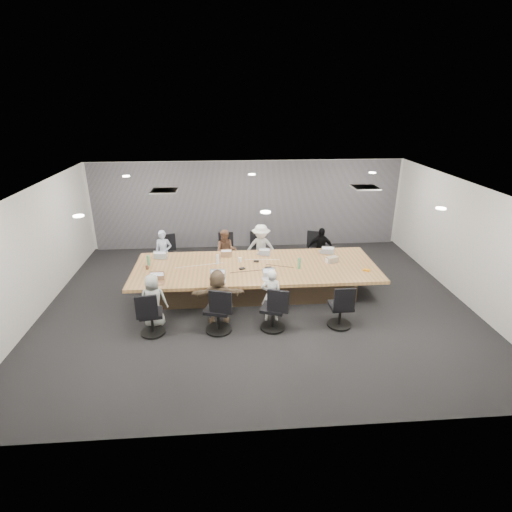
{
  "coord_description": "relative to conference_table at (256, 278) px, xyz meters",
  "views": [
    {
      "loc": [
        -0.68,
        -8.55,
        4.68
      ],
      "look_at": [
        0.0,
        0.4,
        1.05
      ],
      "focal_mm": 28.0,
      "sensor_mm": 36.0,
      "label": 1
    }
  ],
  "objects": [
    {
      "name": "chair_1",
      "position": [
        -0.73,
        1.7,
        -0.0
      ],
      "size": [
        0.54,
        0.54,
        0.8
      ],
      "primitive_type": null,
      "rotation": [
        0.0,
        0.0,
        3.13
      ],
      "color": "black",
      "rests_on": "ground"
    },
    {
      "name": "person_1",
      "position": [
        -0.73,
        1.35,
        0.22
      ],
      "size": [
        0.64,
        0.51,
        1.25
      ],
      "primitive_type": "imported",
      "rotation": [
        0.0,
        0.0,
        6.22
      ],
      "color": "brown",
      "rests_on": "ground"
    },
    {
      "name": "laptop_0",
      "position": [
        -2.45,
        0.8,
        0.35
      ],
      "size": [
        0.37,
        0.28,
        0.02
      ],
      "primitive_type": "cube",
      "rotation": [
        0.0,
        0.0,
        3.01
      ],
      "color": "#B2B2B7",
      "rests_on": "conference_table"
    },
    {
      "name": "chair_6",
      "position": [
        0.24,
        -1.7,
        0.01
      ],
      "size": [
        0.72,
        0.72,
        0.83
      ],
      "primitive_type": null,
      "rotation": [
        0.0,
        0.0,
        -0.34
      ],
      "color": "black",
      "rests_on": "ground"
    },
    {
      "name": "laptop_1",
      "position": [
        -0.73,
        0.8,
        0.35
      ],
      "size": [
        0.29,
        0.21,
        0.02
      ],
      "primitive_type": "cube",
      "rotation": [
        0.0,
        0.0,
        3.11
      ],
      "color": "#8C6647",
      "rests_on": "conference_table"
    },
    {
      "name": "snack_packet",
      "position": [
        2.65,
        -0.49,
        0.36
      ],
      "size": [
        0.19,
        0.18,
        0.04
      ],
      "primitive_type": "cube",
      "rotation": [
        0.0,
        0.0,
        -0.63
      ],
      "color": "orange",
      "rests_on": "conference_table"
    },
    {
      "name": "cup_white_near",
      "position": [
        1.82,
        0.08,
        0.39
      ],
      "size": [
        0.1,
        0.1,
        0.11
      ],
      "primitive_type": "cylinder",
      "rotation": [
        0.0,
        0.0,
        0.15
      ],
      "color": "white",
      "rests_on": "conference_table"
    },
    {
      "name": "chair_4",
      "position": [
        -2.3,
        -1.7,
        0.0
      ],
      "size": [
        0.61,
        0.61,
        0.8
      ],
      "primitive_type": null,
      "rotation": [
        0.0,
        0.0,
        0.14
      ],
      "color": "black",
      "rests_on": "ground"
    },
    {
      "name": "chair_5",
      "position": [
        -0.92,
        -1.7,
        0.04
      ],
      "size": [
        0.73,
        0.73,
        0.88
      ],
      "primitive_type": null,
      "rotation": [
        0.0,
        0.0,
        -0.28
      ],
      "color": "black",
      "rests_on": "ground"
    },
    {
      "name": "curtain",
      "position": [
        0.0,
        3.42,
        1.0
      ],
      "size": [
        9.8,
        0.04,
        2.8
      ],
      "primitive_type": "cube",
      "color": "slate",
      "rests_on": "ground"
    },
    {
      "name": "person_6",
      "position": [
        0.24,
        -1.35,
        0.21
      ],
      "size": [
        0.48,
        0.35,
        1.23
      ],
      "primitive_type": "imported",
      "rotation": [
        0.0,
        0.0,
        3.02
      ],
      "color": "silver",
      "rests_on": "ground"
    },
    {
      "name": "mic_left",
      "position": [
        -0.34,
        -0.16,
        0.35
      ],
      "size": [
        0.16,
        0.14,
        0.03
      ],
      "primitive_type": "cube",
      "rotation": [
        0.0,
        0.0,
        0.39
      ],
      "color": "black",
      "rests_on": "conference_table"
    },
    {
      "name": "laptop_6",
      "position": [
        0.24,
        -0.8,
        0.35
      ],
      "size": [
        0.31,
        0.23,
        0.02
      ],
      "primitive_type": "cube",
      "rotation": [
        0.0,
        0.0,
        0.13
      ],
      "color": "#B2B2B7",
      "rests_on": "conference_table"
    },
    {
      "name": "chair_3",
      "position": [
        1.94,
        1.7,
        -0.03
      ],
      "size": [
        0.65,
        0.65,
        0.75
      ],
      "primitive_type": null,
      "rotation": [
        0.0,
        0.0,
        2.8
      ],
      "color": "black",
      "rests_on": "ground"
    },
    {
      "name": "chair_2",
      "position": [
        0.25,
        1.7,
        -0.0
      ],
      "size": [
        0.65,
        0.65,
        0.8
      ],
      "primitive_type": null,
      "rotation": [
        0.0,
        0.0,
        2.91
      ],
      "color": "black",
      "rests_on": "ground"
    },
    {
      "name": "person_5",
      "position": [
        -0.92,
        -1.35,
        0.23
      ],
      "size": [
        1.17,
        0.38,
        1.26
      ],
      "primitive_type": "imported",
      "rotation": [
        0.0,
        0.0,
        3.15
      ],
      "color": "brown",
      "rests_on": "ground"
    },
    {
      "name": "wall_back",
      "position": [
        0.0,
        3.5,
        1.0
      ],
      "size": [
        10.0,
        0.0,
        2.8
      ],
      "primitive_type": "cube",
      "rotation": [
        1.57,
        0.0,
        0.0
      ],
      "color": "beige",
      "rests_on": "ground"
    },
    {
      "name": "wall_left",
      "position": [
        -5.0,
        -0.5,
        1.0
      ],
      "size": [
        0.0,
        8.0,
        2.8
      ],
      "primitive_type": "cube",
      "rotation": [
        1.57,
        0.0,
        1.57
      ],
      "color": "beige",
      "rests_on": "ground"
    },
    {
      "name": "bottle_green_right",
      "position": [
        1.04,
        -0.24,
        0.48
      ],
      "size": [
        0.08,
        0.08,
        0.28
      ],
      "primitive_type": "cylinder",
      "rotation": [
        0.0,
        0.0,
        0.04
      ],
      "color": "#4A8F60",
      "rests_on": "conference_table"
    },
    {
      "name": "person_0",
      "position": [
        -2.45,
        1.35,
        0.24
      ],
      "size": [
        0.48,
        0.32,
        1.27
      ],
      "primitive_type": "imported",
      "rotation": [
        0.0,
        0.0,
        6.24
      ],
      "color": "#9EABC6",
      "rests_on": "ground"
    },
    {
      "name": "bottle_green_left",
      "position": [
        -2.65,
        0.24,
        0.47
      ],
      "size": [
        0.08,
        0.08,
        0.27
      ],
      "primitive_type": "cylinder",
      "rotation": [
        0.0,
        0.0,
        0.09
      ],
      "color": "#4A8F60",
      "rests_on": "conference_table"
    },
    {
      "name": "wall_right",
      "position": [
        5.0,
        -0.5,
        1.0
      ],
      "size": [
        0.0,
        8.0,
        2.8
      ],
      "primitive_type": "cube",
      "rotation": [
        1.57,
        0.0,
        -1.57
      ],
      "color": "beige",
      "rests_on": "ground"
    },
    {
      "name": "mug_brown",
      "position": [
        -2.65,
        0.02,
        0.39
      ],
      "size": [
        0.08,
        0.08,
        0.1
      ],
      "primitive_type": "cylinder",
      "rotation": [
        0.0,
        0.0,
        0.02
      ],
      "color": "brown",
      "rests_on": "conference_table"
    },
    {
      "name": "canvas_bag",
      "position": [
        1.95,
        0.1,
        0.41
      ],
      "size": [
        0.32,
        0.26,
        0.15
      ],
      "primitive_type": "cube",
      "rotation": [
        0.0,
        0.0,
        0.39
      ],
      "color": "tan",
      "rests_on": "conference_table"
    },
    {
      "name": "conference_table",
      "position": [
        0.0,
        0.0,
        0.0
      ],
      "size": [
        6.0,
        2.2,
        0.74
      ],
      "color": "#433424",
      "rests_on": "ground"
    },
    {
      "name": "cup_white_far",
      "position": [
        -0.38,
        0.31,
        0.39
      ],
      "size": [
        0.11,
        0.11,
        0.11
      ],
      "primitive_type": "cylinder",
      "rotation": [
        0.0,
        0.0,
        -0.35
      ],
      "color": "white",
      "rests_on": "conference_table"
    },
    {
      "name": "person_3",
      "position": [
        1.94,
        1.35,
        0.22
      ],
      "size": [
        0.76,
        0.37,
        1.25
      ],
      "primitive_type": "imported",
      "rotation": [
        0.0,
        0.0,
        6.19
      ],
      "color": "black",
      "rests_on": "ground"
    },
    {
      "name": "laptop_5",
      "position": [
        -0.92,
        -0.8,
        0.35
      ],
      "size": [
        0.36,
        0.26,
        0.02
      ],
      "primitive_type": "cube",
      "rotation": [
        0.0,
        0.0,
        -0.04
      ],
      "color": "#B2B2B7",
      "rests_on": "conference_table"
    },
    {
      "name": "chair_0",
      "position": [
        -2.45,
        1.7,
        -0.02
      ],
      "size": [
        0.64,
        0.64,
        0.77
      ],
      "primitive_type": null,
      "rotation": [
        0.0,
        0.0,
        3.42
      ],
      "color": "black",
      "rests_on": "ground"
    },
    {
      "name": "person_4",
      "position": [
        -2.3,
        -1.35,
        0.2
      ],
      "size": [
        0.6,
        0.4,
        1.2
      ],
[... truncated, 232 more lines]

